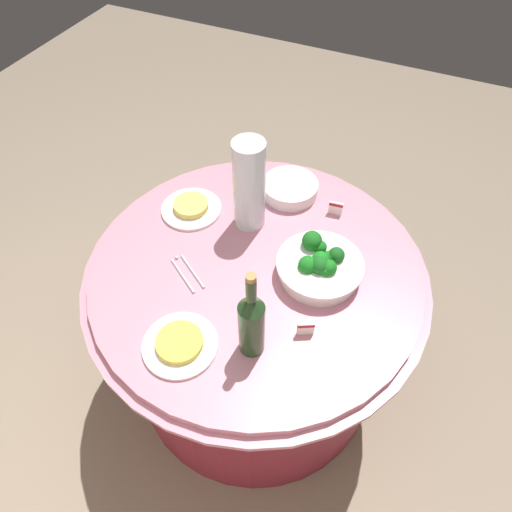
# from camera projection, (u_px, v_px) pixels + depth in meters

# --- Properties ---
(ground_plane) EXTENTS (6.00, 6.00, 0.00)m
(ground_plane) POSITION_uv_depth(u_px,v_px,m) (256.00, 367.00, 2.10)
(ground_plane) COLOR gray
(buffet_table) EXTENTS (1.16, 1.16, 0.74)m
(buffet_table) POSITION_uv_depth(u_px,v_px,m) (256.00, 324.00, 1.81)
(buffet_table) COLOR maroon
(buffet_table) RESTS_ON ground_plane
(broccoli_bowl) EXTENTS (0.28, 0.28, 0.12)m
(broccoli_bowl) POSITION_uv_depth(u_px,v_px,m) (320.00, 266.00, 1.48)
(broccoli_bowl) COLOR white
(broccoli_bowl) RESTS_ON buffet_table
(plate_stack) EXTENTS (0.21, 0.21, 0.05)m
(plate_stack) POSITION_uv_depth(u_px,v_px,m) (290.00, 188.00, 1.74)
(plate_stack) COLOR white
(plate_stack) RESTS_ON buffet_table
(wine_bottle) EXTENTS (0.07, 0.07, 0.34)m
(wine_bottle) POSITION_uv_depth(u_px,v_px,m) (252.00, 323.00, 1.24)
(wine_bottle) COLOR #203C1D
(wine_bottle) RESTS_ON buffet_table
(decorative_fruit_vase) EXTENTS (0.11, 0.11, 0.34)m
(decorative_fruit_vase) POSITION_uv_depth(u_px,v_px,m) (249.00, 189.00, 1.55)
(decorative_fruit_vase) COLOR silver
(decorative_fruit_vase) RESTS_ON buffet_table
(serving_tongs) EXTENTS (0.16, 0.12, 0.01)m
(serving_tongs) POSITION_uv_depth(u_px,v_px,m) (186.00, 272.00, 1.51)
(serving_tongs) COLOR silver
(serving_tongs) RESTS_ON buffet_table
(food_plate_fried_egg) EXTENTS (0.22, 0.22, 0.03)m
(food_plate_fried_egg) POSITION_uv_depth(u_px,v_px,m) (180.00, 344.00, 1.33)
(food_plate_fried_egg) COLOR white
(food_plate_fried_egg) RESTS_ON buffet_table
(food_plate_noodles) EXTENTS (0.22, 0.22, 0.04)m
(food_plate_noodles) POSITION_uv_depth(u_px,v_px,m) (191.00, 208.00, 1.69)
(food_plate_noodles) COLOR white
(food_plate_noodles) RESTS_ON buffet_table
(label_placard_front) EXTENTS (0.05, 0.01, 0.05)m
(label_placard_front) POSITION_uv_depth(u_px,v_px,m) (336.00, 208.00, 1.67)
(label_placard_front) COLOR white
(label_placard_front) RESTS_ON buffet_table
(label_placard_mid) EXTENTS (0.05, 0.03, 0.05)m
(label_placard_mid) POSITION_uv_depth(u_px,v_px,m) (306.00, 328.00, 1.34)
(label_placard_mid) COLOR white
(label_placard_mid) RESTS_ON buffet_table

